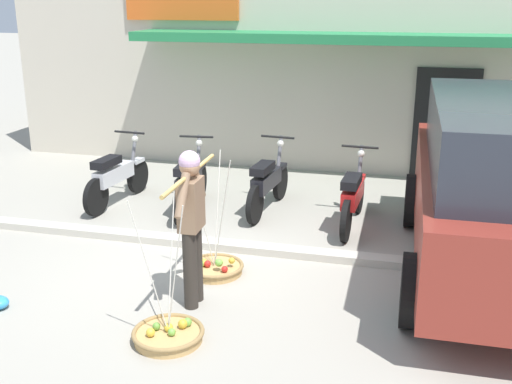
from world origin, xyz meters
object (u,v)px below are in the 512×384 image
(motorcycle_end_of_row, at_px, (353,197))
(parked_truck, at_px, (506,185))
(motorcycle_second_in_row, at_px, (190,183))
(motorcycle_third_in_row, at_px, (268,183))
(fruit_basket_left_side, at_px, (215,267))
(fruit_vendor, at_px, (191,218))
(motorcycle_nearest_shop, at_px, (116,177))
(fruit_basket_right_side, at_px, (168,334))

(motorcycle_end_of_row, height_order, parked_truck, parked_truck)
(motorcycle_second_in_row, xyz_separation_m, motorcycle_third_in_row, (1.15, 0.29, 0.00))
(fruit_basket_left_side, height_order, motorcycle_third_in_row, fruit_basket_left_side)
(fruit_basket_left_side, distance_m, motorcycle_third_in_row, 2.37)
(motorcycle_third_in_row, relative_size, motorcycle_end_of_row, 1.00)
(fruit_vendor, height_order, motorcycle_end_of_row, fruit_vendor)
(motorcycle_nearest_shop, distance_m, motorcycle_end_of_row, 3.74)
(fruit_basket_right_side, distance_m, parked_truck, 4.09)
(parked_truck, bearing_deg, fruit_vendor, -154.42)
(fruit_basket_right_side, xyz_separation_m, motorcycle_second_in_row, (-1.10, 3.61, 0.38))
(fruit_basket_right_side, xyz_separation_m, motorcycle_third_in_row, (0.04, 3.90, 0.38))
(fruit_vendor, height_order, fruit_basket_right_side, fruit_vendor)
(motorcycle_nearest_shop, xyz_separation_m, motorcycle_end_of_row, (3.73, -0.09, 0.00))
(fruit_vendor, bearing_deg, motorcycle_second_in_row, 110.92)
(fruit_vendor, height_order, motorcycle_nearest_shop, fruit_vendor)
(fruit_basket_left_side, distance_m, motorcycle_second_in_row, 2.34)
(fruit_basket_left_side, bearing_deg, parked_truck, 13.22)
(fruit_vendor, xyz_separation_m, parked_truck, (3.22, 1.54, 0.15))
(fruit_basket_left_side, distance_m, motorcycle_nearest_shop, 3.13)
(fruit_basket_left_side, relative_size, motorcycle_nearest_shop, 0.80)
(motorcycle_nearest_shop, bearing_deg, motorcycle_end_of_row, -1.31)
(fruit_basket_right_side, relative_size, motorcycle_nearest_shop, 0.80)
(motorcycle_second_in_row, bearing_deg, motorcycle_end_of_row, -1.32)
(fruit_basket_right_side, height_order, motorcycle_end_of_row, fruit_basket_right_side)
(parked_truck, bearing_deg, fruit_basket_left_side, -166.78)
(motorcycle_end_of_row, distance_m, parked_truck, 2.30)
(fruit_basket_right_side, bearing_deg, motorcycle_third_in_row, 89.34)
(parked_truck, bearing_deg, motorcycle_nearest_shop, 166.65)
(fruit_basket_left_side, relative_size, fruit_basket_right_side, 1.00)
(motorcycle_end_of_row, relative_size, parked_truck, 0.38)
(motorcycle_nearest_shop, relative_size, motorcycle_second_in_row, 1.00)
(fruit_basket_right_side, relative_size, motorcycle_end_of_row, 0.80)
(fruit_vendor, bearing_deg, motorcycle_end_of_row, 63.15)
(motorcycle_second_in_row, height_order, motorcycle_third_in_row, same)
(fruit_basket_left_side, relative_size, motorcycle_end_of_row, 0.80)
(fruit_basket_left_side, height_order, parked_truck, parked_truck)
(motorcycle_second_in_row, bearing_deg, motorcycle_nearest_shop, 178.70)
(fruit_vendor, relative_size, motorcycle_third_in_row, 0.93)
(motorcycle_third_in_row, xyz_separation_m, motorcycle_end_of_row, (1.33, -0.35, 0.00))
(motorcycle_end_of_row, bearing_deg, motorcycle_nearest_shop, 178.69)
(fruit_vendor, distance_m, motorcycle_end_of_row, 3.15)
(motorcycle_end_of_row, xyz_separation_m, parked_truck, (1.81, -1.23, 0.68))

